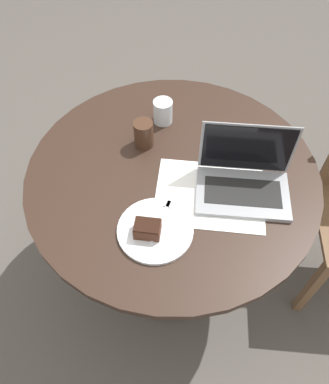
% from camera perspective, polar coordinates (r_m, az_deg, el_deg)
% --- Properties ---
extents(ground_plane, '(12.00, 12.00, 0.00)m').
position_cam_1_polar(ground_plane, '(1.99, 0.88, -10.44)').
color(ground_plane, '#4C4742').
extents(dining_table, '(1.08, 1.08, 0.73)m').
position_cam_1_polar(dining_table, '(1.52, 1.13, -1.20)').
color(dining_table, black).
rests_on(dining_table, ground_plane).
extents(paper_document, '(0.42, 0.35, 0.00)m').
position_cam_1_polar(paper_document, '(1.31, 6.88, -0.36)').
color(paper_document, white).
rests_on(paper_document, dining_table).
extents(plate, '(0.25, 0.25, 0.01)m').
position_cam_1_polar(plate, '(1.22, -1.41, -5.81)').
color(plate, silver).
rests_on(plate, dining_table).
extents(cake_slice, '(0.09, 0.07, 0.05)m').
position_cam_1_polar(cake_slice, '(1.18, -2.56, -5.65)').
color(cake_slice, '#472619').
rests_on(cake_slice, plate).
extents(fork, '(0.03, 0.17, 0.00)m').
position_cam_1_polar(fork, '(1.24, -0.22, -3.74)').
color(fork, silver).
rests_on(fork, plate).
extents(coffee_glass, '(0.07, 0.07, 0.11)m').
position_cam_1_polar(coffee_glass, '(1.43, -3.20, 8.84)').
color(coffee_glass, '#3D2619').
rests_on(coffee_glass, dining_table).
extents(water_glass, '(0.08, 0.08, 0.10)m').
position_cam_1_polar(water_glass, '(1.52, -0.25, 12.16)').
color(water_glass, silver).
rests_on(water_glass, dining_table).
extents(laptop, '(0.36, 0.27, 0.23)m').
position_cam_1_polar(laptop, '(1.32, 11.98, 1.73)').
color(laptop, gray).
rests_on(laptop, dining_table).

